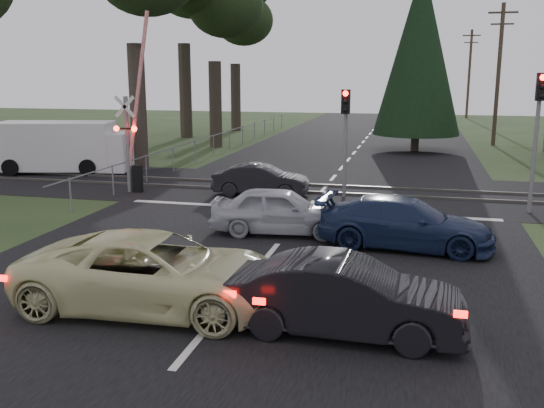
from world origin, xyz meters
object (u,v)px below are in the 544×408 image
(utility_pole_mid, at_px, (499,72))
(utility_pole_far, at_px, (469,72))
(traffic_signal_center, at_px, (345,124))
(white_van, at_px, (66,147))
(cream_coupe, at_px, (155,273))
(blue_sedan, at_px, (405,223))
(silver_car, at_px, (280,211))
(dark_car_far, at_px, (261,180))
(traffic_signal_right, at_px, (540,116))
(crossing_signal, at_px, (133,141))
(dark_hatchback, at_px, (345,297))

(utility_pole_mid, distance_m, utility_pole_far, 25.00)
(traffic_signal_center, xyz_separation_m, utility_pole_mid, (7.50, 19.32, 1.92))
(white_van, bearing_deg, cream_coupe, -66.16)
(blue_sedan, bearing_deg, silver_car, 85.09)
(silver_car, bearing_deg, cream_coupe, 164.03)
(utility_pole_mid, xyz_separation_m, dark_car_far, (-10.69, -19.67, -4.12))
(traffic_signal_right, bearing_deg, silver_car, -149.64)
(utility_pole_far, distance_m, dark_car_far, 46.11)
(traffic_signal_center, distance_m, blue_sedan, 7.15)
(traffic_signal_center, relative_size, white_van, 0.63)
(dark_car_far, xyz_separation_m, white_van, (-10.49, 3.28, 0.61))
(traffic_signal_right, xyz_separation_m, traffic_signal_center, (-6.55, 1.20, -0.51))
(traffic_signal_right, bearing_deg, crossing_signal, 178.79)
(crossing_signal, xyz_separation_m, cream_coupe, (5.92, -11.16, -1.29))
(traffic_signal_center, xyz_separation_m, cream_coupe, (-2.35, -12.06, -2.04))
(dark_car_far, bearing_deg, utility_pole_mid, -31.48)
(traffic_signal_right, height_order, cream_coupe, traffic_signal_right)
(dark_car_far, bearing_deg, cream_coupe, -178.88)
(dark_hatchback, relative_size, blue_sedan, 0.91)
(crossing_signal, relative_size, traffic_signal_center, 1.70)
(utility_pole_mid, relative_size, dark_car_far, 2.43)
(dark_car_far, bearing_deg, white_van, 69.68)
(crossing_signal, xyz_separation_m, silver_car, (7.07, -4.85, -1.36))
(crossing_signal, distance_m, dark_car_far, 5.32)
(utility_pole_far, relative_size, dark_hatchback, 2.09)
(utility_pole_mid, distance_m, dark_car_far, 22.76)
(traffic_signal_right, relative_size, dark_car_far, 1.27)
(utility_pole_mid, height_order, dark_car_far, utility_pole_mid)
(traffic_signal_center, xyz_separation_m, blue_sedan, (2.45, -6.37, -2.12))
(cream_coupe, bearing_deg, crossing_signal, 25.49)
(white_van, bearing_deg, dark_hatchback, -58.45)
(utility_pole_mid, relative_size, dark_hatchback, 2.09)
(dark_hatchback, height_order, dark_car_far, dark_hatchback)
(cream_coupe, xyz_separation_m, blue_sedan, (4.80, 5.68, -0.08))
(white_van, bearing_deg, dark_car_far, -30.59)
(utility_pole_far, relative_size, white_van, 1.39)
(cream_coupe, relative_size, dark_car_far, 1.49)
(traffic_signal_center, relative_size, utility_pole_far, 0.46)
(crossing_signal, height_order, dark_car_far, crossing_signal)
(cream_coupe, xyz_separation_m, dark_car_far, (-0.84, 11.71, -0.15))
(traffic_signal_right, distance_m, traffic_signal_center, 6.68)
(traffic_signal_right, xyz_separation_m, dark_hatchback, (-5.01, -11.19, -2.60))
(crossing_signal, distance_m, silver_car, 8.68)
(utility_pole_far, bearing_deg, blue_sedan, -95.69)
(crossing_signal, distance_m, blue_sedan, 12.12)
(traffic_signal_center, bearing_deg, utility_pole_mid, 68.79)
(utility_pole_far, xyz_separation_m, dark_car_far, (-10.69, -44.67, -4.12))
(utility_pole_far, height_order, dark_hatchback, utility_pole_far)
(utility_pole_mid, xyz_separation_m, blue_sedan, (-5.05, -25.70, -4.04))
(cream_coupe, relative_size, white_van, 0.85)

